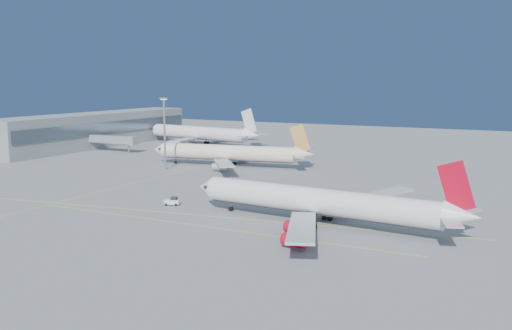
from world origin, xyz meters
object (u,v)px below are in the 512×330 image
(airliner_virgin, at_px, (322,202))
(pushback_tug, at_px, (172,201))
(airliner_etihad, at_px, (231,153))
(airliner_third, at_px, (201,133))
(light_mast, at_px, (164,127))

(airliner_virgin, bearing_deg, pushback_tug, -176.56)
(airliner_etihad, relative_size, pushback_tug, 14.98)
(airliner_virgin, relative_size, airliner_third, 0.97)
(airliner_etihad, distance_m, light_mast, 24.57)
(airliner_etihad, bearing_deg, pushback_tug, -82.29)
(airliner_third, xyz_separation_m, light_mast, (28.58, -67.38, 8.88))
(airliner_third, distance_m, light_mast, 73.73)
(airliner_third, xyz_separation_m, pushback_tug, (63.12, -112.04, -4.40))
(airliner_etihad, height_order, pushback_tug, airliner_etihad)
(airliner_virgin, height_order, airliner_etihad, airliner_virgin)
(light_mast, bearing_deg, airliner_etihad, 43.34)
(light_mast, bearing_deg, airliner_third, 112.99)
(airliner_third, height_order, pushback_tug, airliner_third)
(pushback_tug, height_order, light_mast, light_mast)
(airliner_virgin, distance_m, pushback_tug, 38.79)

